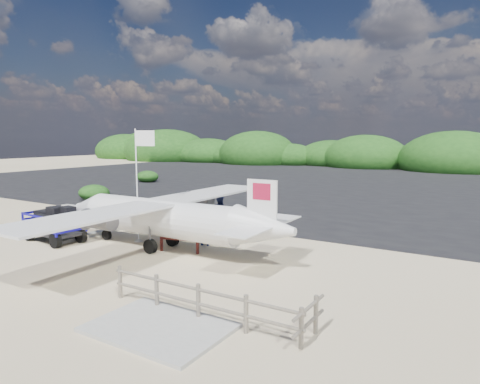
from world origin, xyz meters
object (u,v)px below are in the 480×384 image
object	(u,v)px
crew_a	(205,227)
aircraft_large	(465,200)
baggage_cart	(55,242)
flagpole	(139,241)
crew_b	(220,212)
signboard	(179,252)

from	to	relation	value
crew_a	aircraft_large	size ratio (longest dim) A/B	0.12
crew_a	aircraft_large	bearing A→B (deg)	-124.16
aircraft_large	baggage_cart	bearing A→B (deg)	58.09
flagpole	crew_b	bearing A→B (deg)	66.46
baggage_cart	signboard	xyz separation A→B (m)	(6.21, 1.63, 0.00)
crew_a	baggage_cart	bearing A→B (deg)	13.99
signboard	crew_a	bearing A→B (deg)	65.95
baggage_cart	flagpole	bearing A→B (deg)	37.54
baggage_cart	crew_a	world-z (taller)	crew_a
baggage_cart	aircraft_large	distance (m)	29.49
flagpole	aircraft_large	bearing A→B (deg)	62.52
signboard	crew_a	world-z (taller)	crew_a
baggage_cart	flagpole	xyz separation A→B (m)	(3.31, 2.12, 0.00)
flagpole	signboard	distance (m)	2.94
baggage_cart	flagpole	world-z (taller)	flagpole
baggage_cart	signboard	world-z (taller)	baggage_cart
crew_b	aircraft_large	xyz separation A→B (m)	(10.20, 18.93, -0.92)
baggage_cart	signboard	size ratio (longest dim) A/B	1.71
crew_a	flagpole	bearing A→B (deg)	6.25
crew_a	crew_b	bearing A→B (deg)	-79.56
crew_b	aircraft_large	world-z (taller)	aircraft_large
crew_b	signboard	bearing A→B (deg)	113.85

